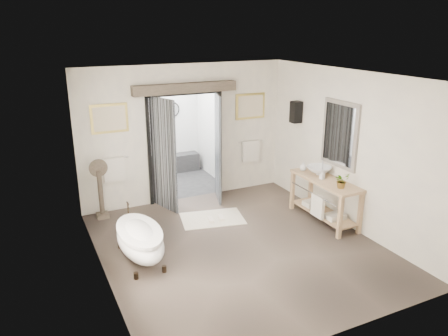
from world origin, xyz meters
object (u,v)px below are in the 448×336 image
at_px(vanity, 324,197).
at_px(rug, 212,218).
at_px(clawfoot_tub, 140,239).
at_px(basin, 319,170).

distance_m(vanity, rug, 2.21).
distance_m(clawfoot_tub, basin, 3.71).
xyz_separation_m(clawfoot_tub, vanity, (3.59, -0.08, 0.15)).
relative_size(vanity, rug, 1.33).
relative_size(clawfoot_tub, basin, 3.13).
bearing_deg(basin, clawfoot_tub, 162.18).
xyz_separation_m(rug, basin, (1.97, -0.71, 0.93)).
bearing_deg(vanity, basin, 76.60).
height_order(clawfoot_tub, rug, clawfoot_tub).
height_order(clawfoot_tub, basin, basin).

